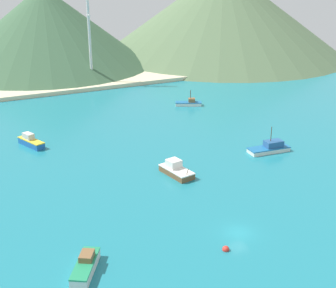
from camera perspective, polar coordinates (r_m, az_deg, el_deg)
The scene contains 11 objects.
ground at distance 92.68m, azimuth -1.95°, elevation -2.21°, with size 260.00×280.00×0.50m.
fishing_boat_3 at distance 61.49m, azimuth -10.10°, elevation -14.54°, with size 5.68×7.28×2.20m.
fishing_boat_4 at distance 99.08m, azimuth 12.44°, elevation -0.45°, with size 9.15×3.91×5.51m.
fishing_boat_6 at distance 104.16m, azimuth -16.53°, elevation 0.29°, with size 4.60×7.77×2.69m.
fishing_boat_7 at distance 129.67m, azimuth 2.59°, elevation 5.05°, with size 7.53×5.42×4.39m.
fishing_boat_8 at distance 86.11m, azimuth 0.99°, elevation -3.21°, with size 4.28×7.74×2.76m.
buoy_2 at distance 65.29m, azimuth 7.12°, elevation -12.73°, with size 0.97×0.97×0.97m.
beach_strip at distance 154.01m, azimuth -12.74°, elevation 7.08°, with size 247.00×19.08×1.20m, color beige.
hill_central at distance 181.19m, azimuth -14.86°, elevation 13.59°, with size 79.47×79.47×30.10m.
hill_east at distance 205.90m, azimuth 6.73°, elevation 15.85°, with size 105.26×105.26×36.69m.
radio_tower at distance 151.92m, azimuth -9.69°, elevation 13.89°, with size 3.58×2.86×35.79m.
Camera 1 is at (-35.40, -47.50, 36.22)m, focal length 49.55 mm.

